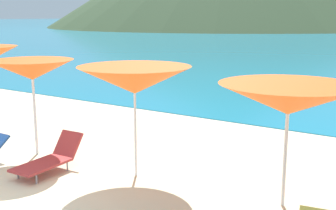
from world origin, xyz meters
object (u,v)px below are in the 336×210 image
umbrella_4 (135,80)px  lounge_chair_8 (50,158)px  umbrella_3 (32,70)px  umbrella_5 (288,99)px

umbrella_4 → lounge_chair_8: 2.43m
umbrella_3 → umbrella_4: 2.76m
umbrella_3 → lounge_chair_8: umbrella_3 is taller
umbrella_3 → umbrella_5: 5.70m
umbrella_4 → umbrella_5: size_ratio=0.98×
umbrella_4 → umbrella_3: bearing=-176.5°
umbrella_4 → lounge_chair_8: (-1.60, -0.80, -1.65)m
umbrella_5 → lounge_chair_8: size_ratio=1.48×
umbrella_5 → lounge_chair_8: umbrella_5 is taller
umbrella_4 → umbrella_5: (2.93, 0.25, -0.11)m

